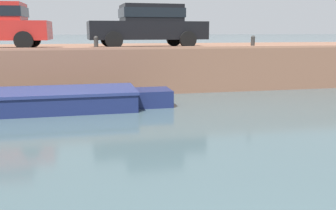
{
  "coord_description": "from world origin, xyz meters",
  "views": [
    {
      "loc": [
        -1.64,
        -1.18,
        2.15
      ],
      "look_at": [
        -0.53,
        3.94,
        1.11
      ],
      "focal_mm": 40.0,
      "sensor_mm": 36.0,
      "label": 1
    }
  ],
  "objects": [
    {
      "name": "boat_moored_west_navy",
      "position": [
        -2.77,
        9.38,
        0.28
      ],
      "size": [
        6.45,
        1.94,
        0.56
      ],
      "color": "navy",
      "rests_on": "ground"
    },
    {
      "name": "ground_plane",
      "position": [
        0.0,
        5.62,
        0.0
      ],
      "size": [
        400.0,
        400.0,
        0.0
      ],
      "primitive_type": "plane",
      "color": "#3D5156"
    },
    {
      "name": "mooring_bollard_east",
      "position": [
        4.21,
        11.49,
        1.77
      ],
      "size": [
        0.15,
        0.15,
        0.44
      ],
      "color": "#2D2B28",
      "rests_on": "far_quay_wall"
    },
    {
      "name": "far_quay_wall",
      "position": [
        0.0,
        14.24,
        0.77
      ],
      "size": [
        60.0,
        6.0,
        1.53
      ],
      "primitive_type": "cube",
      "color": "brown",
      "rests_on": "ground"
    },
    {
      "name": "mooring_bollard_mid",
      "position": [
        -1.33,
        11.49,
        1.77
      ],
      "size": [
        0.15,
        0.15,
        0.44
      ],
      "color": "#2D2B28",
      "rests_on": "far_quay_wall"
    },
    {
      "name": "car_centre_black",
      "position": [
        0.61,
        12.73,
        2.38
      ],
      "size": [
        4.31,
        2.16,
        1.54
      ],
      "color": "black",
      "rests_on": "far_quay_wall"
    },
    {
      "name": "far_wall_coping",
      "position": [
        0.0,
        11.36,
        1.57
      ],
      "size": [
        60.0,
        0.24,
        0.08
      ],
      "primitive_type": "cube",
      "color": "#9F6C52",
      "rests_on": "far_quay_wall"
    }
  ]
}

